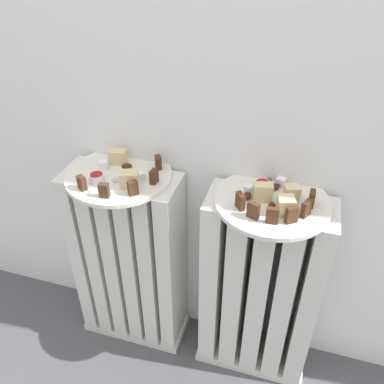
{
  "coord_description": "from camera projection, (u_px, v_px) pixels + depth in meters",
  "views": [
    {
      "loc": [
        0.26,
        -0.57,
        1.29
      ],
      "look_at": [
        0.0,
        0.28,
        0.66
      ],
      "focal_mm": 37.7,
      "sensor_mm": 36.0,
      "label": 1
    }
  ],
  "objects": [
    {
      "name": "dark_cake_slice_right_1",
      "position": [
        253.0,
        210.0,
        0.96
      ],
      "size": [
        0.03,
        0.02,
        0.04
      ],
      "primitive_type": "cube",
      "rotation": [
        0.0,
        0.0,
        -0.4
      ],
      "color": "#472B19",
      "rests_on": "plate_right"
    },
    {
      "name": "dark_cake_slice_left_3",
      "position": [
        154.0,
        177.0,
        1.08
      ],
      "size": [
        0.02,
        0.03,
        0.04
      ],
      "primitive_type": "cube",
      "rotation": [
        0.0,
        0.0,
        1.44
      ],
      "color": "#472B19",
      "rests_on": "plate_left"
    },
    {
      "name": "turkish_delight_left_0",
      "position": [
        141.0,
        176.0,
        1.1
      ],
      "size": [
        0.03,
        0.03,
        0.02
      ],
      "primitive_type": "cube",
      "rotation": [
        0.0,
        0.0,
        0.73
      ],
      "color": "white",
      "rests_on": "plate_left"
    },
    {
      "name": "plate_right",
      "position": [
        272.0,
        202.0,
        1.03
      ],
      "size": [
        0.3,
        0.3,
        0.01
      ],
      "primitive_type": "cylinder",
      "color": "silver",
      "rests_on": "radiator_right"
    },
    {
      "name": "dark_cake_slice_right_3",
      "position": [
        292.0,
        215.0,
        0.94
      ],
      "size": [
        0.03,
        0.03,
        0.04
      ],
      "primitive_type": "cube",
      "rotation": [
        0.0,
        0.0,
        0.6
      ],
      "color": "#472B19",
      "rests_on": "plate_right"
    },
    {
      "name": "dark_cake_slice_right_5",
      "position": [
        312.0,
        199.0,
        0.99
      ],
      "size": [
        0.01,
        0.03,
        0.04
      ],
      "primitive_type": "cube",
      "rotation": [
        0.0,
        0.0,
        1.59
      ],
      "color": "#472B19",
      "rests_on": "plate_right"
    },
    {
      "name": "marble_cake_slice_right_1",
      "position": [
        292.0,
        193.0,
        1.01
      ],
      "size": [
        0.05,
        0.04,
        0.04
      ],
      "primitive_type": "cube",
      "rotation": [
        0.0,
        0.0,
        0.35
      ],
      "color": "beige",
      "rests_on": "plate_right"
    },
    {
      "name": "medjool_date_left_1",
      "position": [
        127.0,
        166.0,
        1.14
      ],
      "size": [
        0.03,
        0.03,
        0.02
      ],
      "primitive_type": "ellipsoid",
      "rotation": [
        0.0,
        0.0,
        0.47
      ],
      "color": "#3D1E0F",
      "rests_on": "plate_left"
    },
    {
      "name": "plate_left",
      "position": [
        119.0,
        175.0,
        1.13
      ],
      "size": [
        0.3,
        0.3,
        0.01
      ],
      "primitive_type": "cylinder",
      "color": "silver",
      "rests_on": "radiator_left"
    },
    {
      "name": "dark_cake_slice_right_4",
      "position": [
        306.0,
        209.0,
        0.96
      ],
      "size": [
        0.03,
        0.03,
        0.04
      ],
      "primitive_type": "cube",
      "rotation": [
        0.0,
        0.0,
        1.1
      ],
      "color": "#472B19",
      "rests_on": "plate_right"
    },
    {
      "name": "turkish_delight_right_2",
      "position": [
        282.0,
        201.0,
        1.0
      ],
      "size": [
        0.02,
        0.02,
        0.02
      ],
      "primitive_type": "cube",
      "rotation": [
        0.0,
        0.0,
        0.03
      ],
      "color": "white",
      "rests_on": "plate_right"
    },
    {
      "name": "medjool_date_right_0",
      "position": [
        272.0,
        206.0,
        0.99
      ],
      "size": [
        0.02,
        0.03,
        0.01
      ],
      "primitive_type": "ellipsoid",
      "rotation": [
        0.0,
        0.0,
        1.39
      ],
      "color": "#3D1E0F",
      "rests_on": "plate_right"
    },
    {
      "name": "radiator_left",
      "position": [
        130.0,
        262.0,
        1.33
      ],
      "size": [
        0.36,
        0.15,
        0.67
      ],
      "color": "silver",
      "rests_on": "ground_plane"
    },
    {
      "name": "medjool_date_right_1",
      "position": [
        268.0,
        181.0,
        1.08
      ],
      "size": [
        0.02,
        0.03,
        0.02
      ],
      "primitive_type": "ellipsoid",
      "rotation": [
        0.0,
        0.0,
        1.37
      ],
      "color": "#3D1E0F",
      "rests_on": "plate_right"
    },
    {
      "name": "jam_bowl_right",
      "position": [
        262.0,
        185.0,
        1.06
      ],
      "size": [
        0.05,
        0.05,
        0.02
      ],
      "color": "white",
      "rests_on": "plate_right"
    },
    {
      "name": "dark_cake_slice_right_0",
      "position": [
        240.0,
        201.0,
        0.99
      ],
      "size": [
        0.03,
        0.03,
        0.04
      ],
      "primitive_type": "cube",
      "rotation": [
        0.0,
        0.0,
        -0.89
      ],
      "color": "#472B19",
      "rests_on": "plate_right"
    },
    {
      "name": "marble_cake_slice_left_0",
      "position": [
        129.0,
        179.0,
        1.07
      ],
      "size": [
        0.06,
        0.05,
        0.04
      ],
      "primitive_type": "cube",
      "rotation": [
        0.0,
        0.0,
        0.34
      ],
      "color": "beige",
      "rests_on": "plate_left"
    },
    {
      "name": "marble_cake_slice_left_1",
      "position": [
        118.0,
        157.0,
        1.16
      ],
      "size": [
        0.05,
        0.04,
        0.04
      ],
      "primitive_type": "cube",
      "rotation": [
        0.0,
        0.0,
        0.19
      ],
      "color": "beige",
      "rests_on": "plate_left"
    },
    {
      "name": "dark_cake_slice_left_0",
      "position": [
        82.0,
        183.0,
        1.05
      ],
      "size": [
        0.03,
        0.03,
        0.04
      ],
      "primitive_type": "cube",
      "rotation": [
        0.0,
        0.0,
        -0.54
      ],
      "color": "#472B19",
      "rests_on": "plate_left"
    },
    {
      "name": "dark_cake_slice_left_4",
      "position": [
        158.0,
        162.0,
        1.14
      ],
      "size": [
        0.03,
        0.03,
        0.04
      ],
      "primitive_type": "cube",
      "rotation": [
        0.0,
        0.0,
        2.1
      ],
      "color": "#472B19",
      "rests_on": "plate_left"
    },
    {
      "name": "dark_cake_slice_left_2",
      "position": [
        133.0,
        188.0,
        1.04
      ],
      "size": [
        0.03,
        0.03,
        0.04
      ],
      "primitive_type": "cube",
      "rotation": [
        0.0,
        0.0,
        0.78
      ],
      "color": "#472B19",
      "rests_on": "plate_left"
    },
    {
      "name": "radiator_right",
      "position": [
        259.0,
        292.0,
        1.23
      ],
      "size": [
        0.36,
        0.15,
        0.67
      ],
      "color": "silver",
      "rests_on": "ground_plane"
    },
    {
      "name": "turkish_delight_left_1",
      "position": [
        104.0,
        165.0,
        1.14
      ],
      "size": [
        0.03,
        0.03,
        0.02
      ],
      "primitive_type": "cube",
      "rotation": [
        0.0,
        0.0,
        0.34
      ],
      "color": "white",
      "rests_on": "plate_left"
    },
    {
      "name": "marble_cake_slice_right_2",
      "position": [
        286.0,
        206.0,
        0.97
      ],
      "size": [
        0.05,
        0.05,
        0.05
      ],
      "primitive_type": "cube",
      "rotation": [
        0.0,
        0.0,
        0.27
      ],
      "color": "beige",
      "rests_on": "plate_right"
    },
    {
      "name": "dark_cake_slice_right_2",
      "position": [
        272.0,
        216.0,
        0.94
      ],
      "size": [
        0.03,
        0.02,
        0.04
      ],
      "primitive_type": "cube",
      "rotation": [
        0.0,
        0.0,
        0.1
      ],
      "color": "#472B19",
      "rests_on": "plate_right"
    },
    {
      "name": "medjool_date_right_2",
      "position": [
        275.0,
        187.0,
        1.06
      ],
      "size": [
        0.03,
        0.03,
        0.01
      ],
      "primitive_type": "ellipsoid",
      "rotation": [
        0.0,
        0.0,
        0.63
      ],
      "color": "#3D1E0F",
      "rests_on": "plate_right"
    },
    {
      "name": "jam_bowl_left",
      "position": [
        97.0,
        177.0,
        1.09
      ],
      "size": [
        0.04,
        0.04,
        0.02
      ],
      "color": "white",
      "rests_on": "plate_left"
    },
    {
      "name": "medjool_date_left_0",
      "position": [
        119.0,
        155.0,
        1.2
      ],
      "size": [
        0.03,
        0.03,
        0.01
      ],
      "primitive_type": "ellipsoid",
      "rotation": [
        0.0,
        0.0,
        1.08
      ],
      "color": "#3D1E0F",
      "rests_on": "plate_left"
    },
    {
      "name": "turkish_delight_right_1",
      "position": [
        248.0,
        189.0,
        1.05
      ],
      "size": [
        0.02,
        0.02,
        0.02
      ],
      "primitive_type": "cube",
      "rotation": [
        0.0,
        0.0,
        1.44
      ],
      "color": "white",
      "rests_on": "plate_right"
    },
    {
      "name": "turkish_delight_right_0",
      "position": [
        281.0,
        182.0,
        1.07
      ],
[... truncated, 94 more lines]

